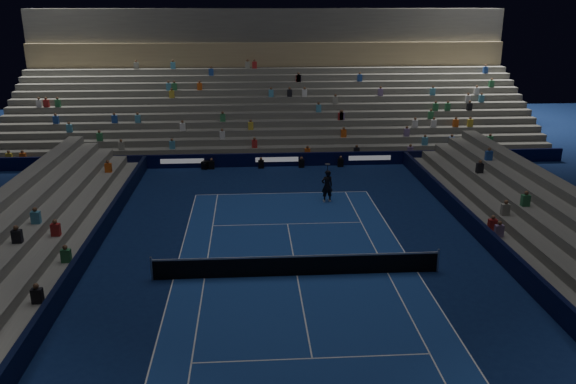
# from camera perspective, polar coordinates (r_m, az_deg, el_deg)

# --- Properties ---
(ground) EXTENTS (90.00, 90.00, 0.00)m
(ground) POSITION_cam_1_polar(r_m,az_deg,el_deg) (26.23, 0.89, -8.22)
(ground) COLOR #0B1B47
(ground) RESTS_ON ground
(court_surface) EXTENTS (10.97, 23.77, 0.01)m
(court_surface) POSITION_cam_1_polar(r_m,az_deg,el_deg) (26.23, 0.89, -8.21)
(court_surface) COLOR navy
(court_surface) RESTS_ON ground
(sponsor_barrier_far) EXTENTS (44.00, 0.25, 1.00)m
(sponsor_barrier_far) POSITION_cam_1_polar(r_m,az_deg,el_deg) (43.43, -1.11, 3.20)
(sponsor_barrier_far) COLOR black
(sponsor_barrier_far) RESTS_ON ground
(sponsor_barrier_east) EXTENTS (0.25, 37.00, 1.00)m
(sponsor_barrier_east) POSITION_cam_1_polar(r_m,az_deg,el_deg) (28.44, 20.88, -6.21)
(sponsor_barrier_east) COLOR black
(sponsor_barrier_east) RESTS_ON ground
(sponsor_barrier_west) EXTENTS (0.25, 37.00, 1.00)m
(sponsor_barrier_west) POSITION_cam_1_polar(r_m,az_deg,el_deg) (27.06, -20.22, -7.38)
(sponsor_barrier_west) COLOR black
(sponsor_barrier_west) RESTS_ON ground
(grandstand_main) EXTENTS (44.00, 15.20, 11.20)m
(grandstand_main) POSITION_cam_1_polar(r_m,az_deg,el_deg) (52.04, -1.64, 8.91)
(grandstand_main) COLOR #62625D
(grandstand_main) RESTS_ON ground
(tennis_net) EXTENTS (12.90, 0.10, 1.10)m
(tennis_net) POSITION_cam_1_polar(r_m,az_deg,el_deg) (26.01, 0.89, -7.23)
(tennis_net) COLOR #B2B2B7
(tennis_net) RESTS_ON ground
(tennis_player) EXTENTS (0.82, 0.62, 2.01)m
(tennis_player) POSITION_cam_1_polar(r_m,az_deg,el_deg) (35.49, 3.86, 0.60)
(tennis_player) COLOR black
(tennis_player) RESTS_ON ground
(broadcast_camera) EXTENTS (0.60, 0.96, 0.58)m
(broadcast_camera) POSITION_cam_1_polar(r_m,az_deg,el_deg) (43.14, -8.13, 2.65)
(broadcast_camera) COLOR black
(broadcast_camera) RESTS_ON ground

